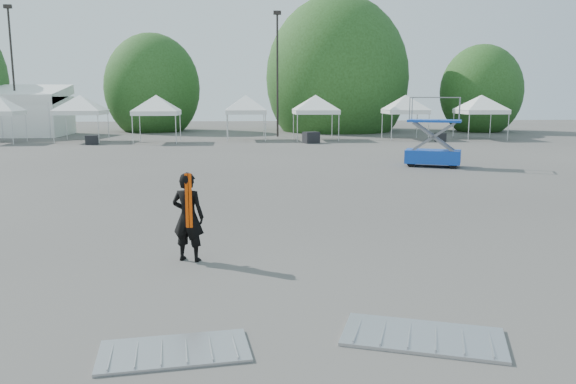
{
  "coord_description": "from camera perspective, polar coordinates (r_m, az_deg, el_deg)",
  "views": [
    {
      "loc": [
        -0.05,
        -13.36,
        3.31
      ],
      "look_at": [
        0.95,
        -1.77,
        1.3
      ],
      "focal_mm": 35.0,
      "sensor_mm": 36.0,
      "label": 1
    }
  ],
  "objects": [
    {
      "name": "barrier_left",
      "position": [
        7.73,
        -11.47,
        -15.51
      ],
      "size": [
        2.03,
        1.19,
        0.06
      ],
      "rotation": [
        0.0,
        0.0,
        0.12
      ],
      "color": "#A7A9AF",
      "rests_on": "ground"
    },
    {
      "name": "tree_mid_w",
      "position": [
        53.95,
        -13.6,
        10.2
      ],
      "size": [
        4.16,
        4.16,
        6.33
      ],
      "color": "#382314",
      "rests_on": "ground"
    },
    {
      "name": "man",
      "position": [
        11.42,
        -10.11,
        -2.49
      ],
      "size": [
        0.76,
        0.62,
        1.81
      ],
      "rotation": [
        0.0,
        0.0,
        2.82
      ],
      "color": "black",
      "rests_on": "ground"
    },
    {
      "name": "tent_d",
      "position": [
        40.81,
        -13.25,
        9.2
      ],
      "size": [
        4.39,
        4.39,
        3.88
      ],
      "color": "silver",
      "rests_on": "ground"
    },
    {
      "name": "light_pole_east",
      "position": [
        45.51,
        -1.09,
        12.59
      ],
      "size": [
        0.6,
        0.25,
        9.8
      ],
      "color": "black",
      "rests_on": "ground"
    },
    {
      "name": "tent_f",
      "position": [
        42.23,
        2.82,
        9.46
      ],
      "size": [
        4.55,
        4.55,
        3.88
      ],
      "color": "silver",
      "rests_on": "ground"
    },
    {
      "name": "tent_e",
      "position": [
        42.23,
        -4.32,
        9.44
      ],
      "size": [
        4.21,
        4.21,
        3.88
      ],
      "color": "silver",
      "rests_on": "ground"
    },
    {
      "name": "tent_c",
      "position": [
        43.42,
        -20.37,
        8.88
      ],
      "size": [
        4.62,
        4.62,
        3.88
      ],
      "color": "silver",
      "rests_on": "ground"
    },
    {
      "name": "crate_west",
      "position": [
        40.39,
        -19.31,
        5.01
      ],
      "size": [
        0.88,
        0.73,
        0.63
      ],
      "primitive_type": "cube",
      "rotation": [
        0.0,
        0.0,
        0.14
      ],
      "color": "black",
      "rests_on": "ground"
    },
    {
      "name": "crate_east",
      "position": [
        42.24,
        15.22,
        5.39
      ],
      "size": [
        0.9,
        0.77,
        0.61
      ],
      "primitive_type": "cube",
      "rotation": [
        0.0,
        0.0,
        -0.22
      ],
      "color": "black",
      "rests_on": "ground"
    },
    {
      "name": "tent_h",
      "position": [
        45.04,
        19.06,
        8.96
      ],
      "size": [
        4.51,
        4.51,
        3.88
      ],
      "color": "silver",
      "rests_on": "ground"
    },
    {
      "name": "ground",
      "position": [
        13.76,
        -4.57,
        -4.14
      ],
      "size": [
        120.0,
        120.0,
        0.0
      ],
      "primitive_type": "plane",
      "color": "#474442",
      "rests_on": "ground"
    },
    {
      "name": "crate_mid",
      "position": [
        39.32,
        2.36,
        5.55
      ],
      "size": [
        1.22,
        1.09,
        0.79
      ],
      "primitive_type": "cube",
      "rotation": [
        0.0,
        0.0,
        0.35
      ],
      "color": "black",
      "rests_on": "ground"
    },
    {
      "name": "scissor_lift",
      "position": [
        27.11,
        14.6,
        5.94
      ],
      "size": [
        2.79,
        2.14,
        3.23
      ],
      "rotation": [
        0.0,
        0.0,
        -0.41
      ],
      "color": "#0D53AE",
      "rests_on": "ground"
    },
    {
      "name": "barrier_mid",
      "position": [
        8.19,
        13.54,
        -14.05
      ],
      "size": [
        2.42,
        1.77,
        0.07
      ],
      "rotation": [
        0.0,
        0.0,
        -0.35
      ],
      "color": "#A7A9AF",
      "rests_on": "ground"
    },
    {
      "name": "tent_g",
      "position": [
        43.58,
        11.87,
        9.27
      ],
      "size": [
        4.23,
        4.23,
        3.88
      ],
      "color": "silver",
      "rests_on": "ground"
    },
    {
      "name": "tree_far_e",
      "position": [
        54.97,
        19.02,
        9.62
      ],
      "size": [
        3.84,
        3.84,
        5.84
      ],
      "color": "#382314",
      "rests_on": "ground"
    },
    {
      "name": "tree_mid_e",
      "position": [
        53.15,
        5.0,
        11.43
      ],
      "size": [
        5.12,
        5.12,
        7.79
      ],
      "color": "#382314",
      "rests_on": "ground"
    },
    {
      "name": "light_pole_west",
      "position": [
        50.7,
        -26.21,
        11.61
      ],
      "size": [
        0.6,
        0.25,
        10.3
      ],
      "color": "black",
      "rests_on": "ground"
    }
  ]
}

